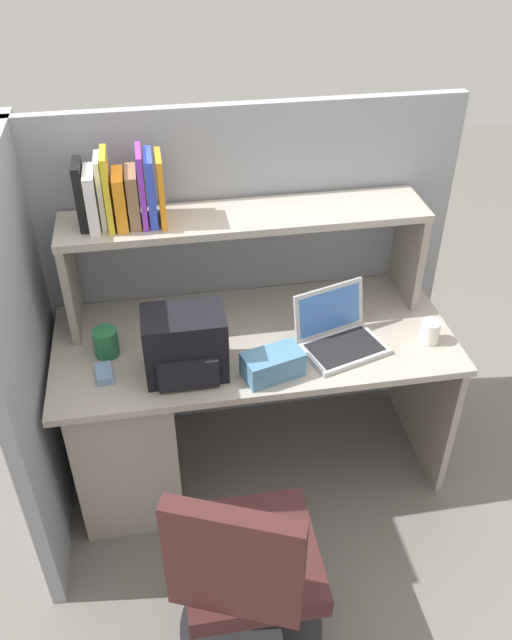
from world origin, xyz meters
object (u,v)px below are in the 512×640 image
computer_mouse (104,373)px  office_chair (247,582)px  paper_cup (430,332)px  tissue_box (273,364)px  backpack (185,345)px  laptop (338,334)px  snack_canister (106,342)px

computer_mouse → office_chair: size_ratio=0.11×
paper_cup → tissue_box: tissue_box is taller
backpack → tissue_box: bearing=-12.8°
backpack → office_chair: 0.84m
computer_mouse → paper_cup: bearing=-7.2°
office_chair → tissue_box: bearing=-85.4°
laptop → snack_canister: (-0.90, 0.09, 0.01)m
laptop → paper_cup: (0.36, -0.04, -0.00)m
computer_mouse → tissue_box: (0.62, -0.09, 0.03)m
laptop → snack_canister: size_ratio=3.31×
laptop → computer_mouse: size_ratio=3.56×
laptop → office_chair: size_ratio=0.40×
snack_canister → office_chair: bearing=-64.2°
computer_mouse → paper_cup: (1.27, -0.00, 0.03)m
backpack → paper_cup: size_ratio=3.20×
tissue_box → computer_mouse: bearing=155.6°
backpack → office_chair: backpack is taller
computer_mouse → office_chair: bearing=-66.7°
office_chair → snack_canister: bearing=-41.6°
office_chair → backpack: bearing=-58.1°
computer_mouse → backpack: bearing=-11.4°
laptop → paper_cup: laptop is taller
laptop → paper_cup: size_ratio=3.95×
computer_mouse → tissue_box: bearing=-15.8°
snack_canister → office_chair: 1.02m
backpack → computer_mouse: bearing=175.8°
backpack → tissue_box: (0.31, -0.07, -0.08)m
backpack → snack_canister: bearing=151.9°
backpack → snack_canister: (-0.30, 0.16, -0.07)m
backpack → paper_cup: (0.96, 0.02, -0.08)m
paper_cup → office_chair: office_chair is taller
laptop → snack_canister: bearing=174.2°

